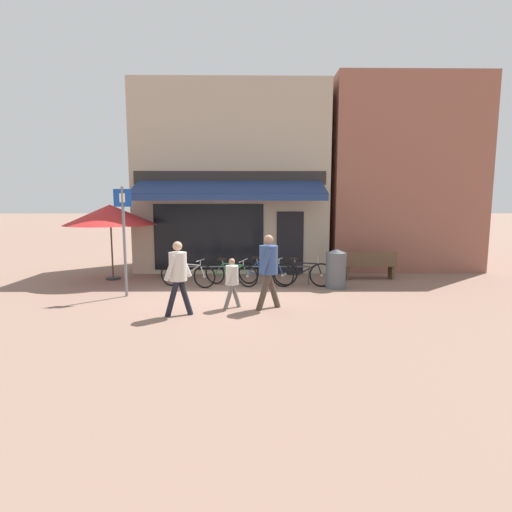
{
  "coord_description": "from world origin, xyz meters",
  "views": [
    {
      "loc": [
        0.71,
        -10.43,
        2.4
      ],
      "look_at": [
        0.85,
        -0.37,
        1.05
      ],
      "focal_mm": 28.0,
      "sensor_mm": 36.0,
      "label": 1
    }
  ],
  "objects_px": {
    "park_bench": "(370,265)",
    "bicycle_black": "(303,274)",
    "pedestrian_second_adult": "(178,271)",
    "cafe_parasol": "(110,215)",
    "bicycle_silver": "(187,275)",
    "pedestrian_child": "(232,278)",
    "bicycle_green": "(231,274)",
    "pedestrian_adult": "(269,264)",
    "parking_sign": "(124,231)",
    "bicycle_blue": "(265,273)",
    "litter_bin": "(336,268)"
  },
  "relations": [
    {
      "from": "bicycle_green",
      "to": "pedestrian_adult",
      "type": "height_order",
      "value": "pedestrian_adult"
    },
    {
      "from": "pedestrian_adult",
      "to": "pedestrian_child",
      "type": "height_order",
      "value": "pedestrian_adult"
    },
    {
      "from": "bicycle_silver",
      "to": "pedestrian_second_adult",
      "type": "distance_m",
      "value": 2.97
    },
    {
      "from": "bicycle_blue",
      "to": "bicycle_green",
      "type": "bearing_deg",
      "value": -151.06
    },
    {
      "from": "pedestrian_adult",
      "to": "park_bench",
      "type": "bearing_deg",
      "value": -138.33
    },
    {
      "from": "litter_bin",
      "to": "parking_sign",
      "type": "bearing_deg",
      "value": -170.59
    },
    {
      "from": "pedestrian_second_adult",
      "to": "bicycle_green",
      "type": "bearing_deg",
      "value": -97.84
    },
    {
      "from": "pedestrian_child",
      "to": "parking_sign",
      "type": "relative_size",
      "value": 0.42
    },
    {
      "from": "litter_bin",
      "to": "parking_sign",
      "type": "height_order",
      "value": "parking_sign"
    },
    {
      "from": "bicycle_silver",
      "to": "cafe_parasol",
      "type": "xyz_separation_m",
      "value": [
        -2.54,
        1.23,
        1.66
      ]
    },
    {
      "from": "bicycle_blue",
      "to": "pedestrian_second_adult",
      "type": "xyz_separation_m",
      "value": [
        -1.95,
        -3.11,
        0.59
      ]
    },
    {
      "from": "bicycle_black",
      "to": "parking_sign",
      "type": "relative_size",
      "value": 0.62
    },
    {
      "from": "bicycle_green",
      "to": "pedestrian_adult",
      "type": "xyz_separation_m",
      "value": [
        0.98,
        -2.53,
        0.66
      ]
    },
    {
      "from": "pedestrian_second_adult",
      "to": "parking_sign",
      "type": "distance_m",
      "value": 2.56
    },
    {
      "from": "pedestrian_child",
      "to": "parking_sign",
      "type": "height_order",
      "value": "parking_sign"
    },
    {
      "from": "bicycle_blue",
      "to": "parking_sign",
      "type": "xyz_separation_m",
      "value": [
        -3.62,
        -1.31,
        1.32
      ]
    },
    {
      "from": "pedestrian_second_adult",
      "to": "park_bench",
      "type": "bearing_deg",
      "value": -133.44
    },
    {
      "from": "bicycle_black",
      "to": "parking_sign",
      "type": "xyz_separation_m",
      "value": [
        -4.71,
        -1.14,
        1.32
      ]
    },
    {
      "from": "parking_sign",
      "to": "pedestrian_second_adult",
      "type": "bearing_deg",
      "value": -46.99
    },
    {
      "from": "bicycle_silver",
      "to": "pedestrian_adult",
      "type": "bearing_deg",
      "value": -29.44
    },
    {
      "from": "bicycle_silver",
      "to": "bicycle_black",
      "type": "height_order",
      "value": "bicycle_black"
    },
    {
      "from": "bicycle_silver",
      "to": "bicycle_green",
      "type": "distance_m",
      "value": 1.24
    },
    {
      "from": "park_bench",
      "to": "bicycle_green",
      "type": "bearing_deg",
      "value": -170.78
    },
    {
      "from": "pedestrian_child",
      "to": "park_bench",
      "type": "bearing_deg",
      "value": -144.33
    },
    {
      "from": "bicycle_green",
      "to": "cafe_parasol",
      "type": "relative_size",
      "value": 0.57
    },
    {
      "from": "pedestrian_child",
      "to": "pedestrian_second_adult",
      "type": "height_order",
      "value": "pedestrian_second_adult"
    },
    {
      "from": "bicycle_blue",
      "to": "parking_sign",
      "type": "distance_m",
      "value": 4.08
    },
    {
      "from": "pedestrian_adult",
      "to": "pedestrian_child",
      "type": "xyz_separation_m",
      "value": [
        -0.83,
        0.06,
        -0.33
      ]
    },
    {
      "from": "bicycle_black",
      "to": "litter_bin",
      "type": "distance_m",
      "value": 0.94
    },
    {
      "from": "bicycle_silver",
      "to": "litter_bin",
      "type": "height_order",
      "value": "litter_bin"
    },
    {
      "from": "bicycle_green",
      "to": "bicycle_blue",
      "type": "relative_size",
      "value": 0.99
    },
    {
      "from": "bicycle_silver",
      "to": "pedestrian_child",
      "type": "bearing_deg",
      "value": -41.58
    },
    {
      "from": "bicycle_black",
      "to": "pedestrian_adult",
      "type": "bearing_deg",
      "value": -103.84
    },
    {
      "from": "pedestrian_adult",
      "to": "pedestrian_second_adult",
      "type": "bearing_deg",
      "value": 11.24
    },
    {
      "from": "pedestrian_adult",
      "to": "park_bench",
      "type": "distance_m",
      "value": 4.84
    },
    {
      "from": "cafe_parasol",
      "to": "bicycle_silver",
      "type": "bearing_deg",
      "value": -25.81
    },
    {
      "from": "bicycle_silver",
      "to": "parking_sign",
      "type": "height_order",
      "value": "parking_sign"
    },
    {
      "from": "park_bench",
      "to": "bicycle_black",
      "type": "bearing_deg",
      "value": -157.52
    },
    {
      "from": "bicycle_silver",
      "to": "park_bench",
      "type": "bearing_deg",
      "value": 28.65
    },
    {
      "from": "bicycle_blue",
      "to": "park_bench",
      "type": "height_order",
      "value": "park_bench"
    },
    {
      "from": "bicycle_blue",
      "to": "pedestrian_child",
      "type": "height_order",
      "value": "pedestrian_child"
    },
    {
      "from": "litter_bin",
      "to": "bicycle_blue",
      "type": "bearing_deg",
      "value": 169.05
    },
    {
      "from": "bicycle_black",
      "to": "parking_sign",
      "type": "distance_m",
      "value": 5.03
    },
    {
      "from": "bicycle_green",
      "to": "park_bench",
      "type": "bearing_deg",
      "value": 38.0
    },
    {
      "from": "litter_bin",
      "to": "park_bench",
      "type": "bearing_deg",
      "value": 43.5
    },
    {
      "from": "litter_bin",
      "to": "cafe_parasol",
      "type": "height_order",
      "value": "cafe_parasol"
    },
    {
      "from": "parking_sign",
      "to": "park_bench",
      "type": "relative_size",
      "value": 1.73
    },
    {
      "from": "bicycle_green",
      "to": "bicycle_black",
      "type": "height_order",
      "value": "bicycle_black"
    },
    {
      "from": "park_bench",
      "to": "bicycle_blue",
      "type": "bearing_deg",
      "value": -167.86
    },
    {
      "from": "bicycle_blue",
      "to": "pedestrian_adult",
      "type": "bearing_deg",
      "value": -63.4
    }
  ]
}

